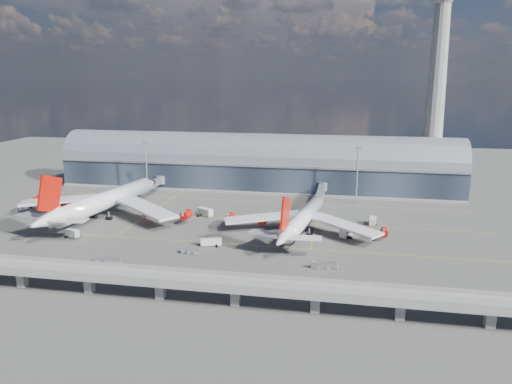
% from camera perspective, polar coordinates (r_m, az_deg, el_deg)
% --- Properties ---
extents(ground, '(500.00, 500.00, 0.00)m').
position_cam_1_polar(ground, '(183.30, -4.51, -4.80)').
color(ground, '#474744').
rests_on(ground, ground).
extents(taxi_lines, '(200.00, 80.12, 0.01)m').
position_cam_1_polar(taxi_lines, '(203.74, -2.86, -2.91)').
color(taxi_lines, gold).
rests_on(taxi_lines, ground).
extents(terminal, '(200.00, 30.00, 28.00)m').
position_cam_1_polar(terminal, '(254.38, 0.10, 2.99)').
color(terminal, '#1E2632').
rests_on(terminal, ground).
extents(control_tower, '(19.00, 19.00, 103.00)m').
position_cam_1_polar(control_tower, '(253.78, 19.93, 11.34)').
color(control_tower, gray).
rests_on(control_tower, ground).
extents(guideway, '(220.00, 8.50, 7.20)m').
position_cam_1_polar(guideway, '(132.61, -10.93, -9.79)').
color(guideway, gray).
rests_on(guideway, ground).
extents(floodlight_mast_left, '(3.00, 0.70, 25.70)m').
position_cam_1_polar(floodlight_mast_left, '(246.85, -12.42, 2.90)').
color(floodlight_mast_left, gray).
rests_on(floodlight_mast_left, ground).
extents(floodlight_mast_right, '(3.00, 0.70, 25.70)m').
position_cam_1_polar(floodlight_mast_right, '(227.00, 11.48, 2.06)').
color(floodlight_mast_right, gray).
rests_on(floodlight_mast_right, ground).
extents(airliner_left, '(75.37, 79.30, 24.18)m').
position_cam_1_polar(airliner_left, '(210.30, -17.08, -1.03)').
color(airliner_left, white).
rests_on(airliner_left, ground).
extents(airliner_right, '(60.87, 63.67, 20.22)m').
position_cam_1_polar(airliner_right, '(182.24, 5.33, -3.20)').
color(airliner_right, white).
rests_on(airliner_right, ground).
extents(jet_bridge_left, '(4.40, 28.00, 7.25)m').
position_cam_1_polar(jet_bridge_left, '(245.48, -11.78, 0.86)').
color(jet_bridge_left, gray).
rests_on(jet_bridge_left, ground).
extents(jet_bridge_right, '(4.40, 32.00, 7.25)m').
position_cam_1_polar(jet_bridge_right, '(225.37, 7.42, -0.07)').
color(jet_bridge_right, gray).
rests_on(jet_bridge_right, ground).
extents(service_truck_0, '(3.10, 6.65, 2.65)m').
position_cam_1_polar(service_truck_0, '(237.16, -24.89, -1.49)').
color(service_truck_0, silver).
rests_on(service_truck_0, ground).
extents(service_truck_1, '(5.36, 3.64, 2.84)m').
position_cam_1_polar(service_truck_1, '(190.19, -20.25, -4.47)').
color(service_truck_1, silver).
rests_on(service_truck_1, ground).
extents(service_truck_2, '(7.32, 4.18, 2.55)m').
position_cam_1_polar(service_truck_2, '(170.73, -5.16, -5.71)').
color(service_truck_2, silver).
rests_on(service_truck_2, ground).
extents(service_truck_3, '(4.83, 6.84, 3.09)m').
position_cam_1_polar(service_truck_3, '(182.09, 10.25, -4.57)').
color(service_truck_3, silver).
rests_on(service_truck_3, ground).
extents(service_truck_4, '(2.96, 5.28, 2.93)m').
position_cam_1_polar(service_truck_4, '(198.39, 13.20, -3.26)').
color(service_truck_4, silver).
rests_on(service_truck_4, ground).
extents(service_truck_5, '(7.17, 5.54, 3.27)m').
position_cam_1_polar(service_truck_5, '(206.12, -5.83, -2.29)').
color(service_truck_5, silver).
rests_on(service_truck_5, ground).
extents(cargo_train_0, '(8.86, 2.60, 1.95)m').
position_cam_1_polar(cargo_train_0, '(160.34, -16.54, -7.63)').
color(cargo_train_0, gray).
rests_on(cargo_train_0, ground).
extents(cargo_train_1, '(6.73, 2.41, 1.48)m').
position_cam_1_polar(cargo_train_1, '(164.07, -7.56, -6.78)').
color(cargo_train_1, gray).
rests_on(cargo_train_1, ground).
extents(cargo_train_2, '(8.52, 3.37, 1.86)m').
position_cam_1_polar(cargo_train_2, '(152.44, 7.88, -8.30)').
color(cargo_train_2, gray).
rests_on(cargo_train_2, ground).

